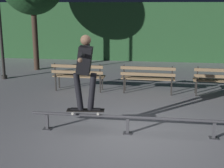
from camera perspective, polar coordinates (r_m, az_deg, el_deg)
ground_plane at (r=6.62m, az=2.59°, el=-9.37°), size 90.00×90.00×0.00m
hedge_backdrop at (r=15.67m, az=6.17°, el=9.24°), size 24.00×1.20×2.70m
grind_rail at (r=6.69m, az=2.78°, el=-6.33°), size 4.09×0.18×0.39m
skateboard at (r=6.77m, az=-4.69°, el=-4.67°), size 0.80×0.28×0.09m
skateboarder at (r=6.53m, az=-4.83°, el=3.13°), size 0.63×1.40×1.56m
park_bench_leftmost at (r=9.92m, az=-6.00°, el=1.76°), size 1.61×0.45×0.88m
park_bench_left_center at (r=9.63m, az=6.36°, el=1.37°), size 1.61×0.45×0.88m
park_bench_right_center at (r=9.80m, az=18.86°, el=0.92°), size 1.61×0.45×0.88m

